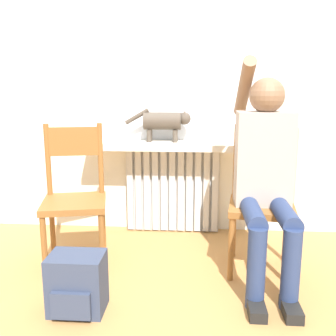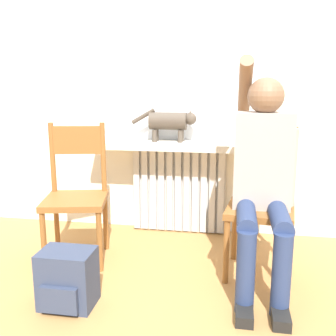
{
  "view_description": "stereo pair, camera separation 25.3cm",
  "coord_description": "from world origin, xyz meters",
  "px_view_note": "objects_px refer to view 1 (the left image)",
  "views": [
    {
      "loc": [
        0.18,
        -1.9,
        1.18
      ],
      "look_at": [
        0.0,
        0.64,
        0.63
      ],
      "focal_mm": 42.0,
      "sensor_mm": 36.0,
      "label": 1
    },
    {
      "loc": [
        0.43,
        -1.87,
        1.18
      ],
      "look_at": [
        0.0,
        0.64,
        0.63
      ],
      "focal_mm": 42.0,
      "sensor_mm": 36.0,
      "label": 2
    }
  ],
  "objects_px": {
    "person": "(266,170)",
    "cat": "(165,122)",
    "chair_left": "(74,195)",
    "chair_right": "(262,199)",
    "backpack": "(77,284)"
  },
  "relations": [
    {
      "from": "person",
      "to": "backpack",
      "type": "distance_m",
      "value": 1.25
    },
    {
      "from": "cat",
      "to": "backpack",
      "type": "bearing_deg",
      "value": -108.17
    },
    {
      "from": "chair_left",
      "to": "person",
      "type": "distance_m",
      "value": 1.24
    },
    {
      "from": "chair_left",
      "to": "chair_right",
      "type": "relative_size",
      "value": 1.0
    },
    {
      "from": "chair_left",
      "to": "cat",
      "type": "relative_size",
      "value": 1.83
    },
    {
      "from": "backpack",
      "to": "chair_left",
      "type": "bearing_deg",
      "value": 107.05
    },
    {
      "from": "chair_right",
      "to": "cat",
      "type": "relative_size",
      "value": 1.83
    },
    {
      "from": "chair_right",
      "to": "person",
      "type": "xyz_separation_m",
      "value": [
        -0.01,
        -0.12,
        0.21
      ]
    },
    {
      "from": "person",
      "to": "cat",
      "type": "relative_size",
      "value": 2.66
    },
    {
      "from": "person",
      "to": "chair_right",
      "type": "bearing_deg",
      "value": 87.43
    },
    {
      "from": "backpack",
      "to": "cat",
      "type": "bearing_deg",
      "value": 71.83
    },
    {
      "from": "chair_left",
      "to": "cat",
      "type": "bearing_deg",
      "value": 32.33
    },
    {
      "from": "person",
      "to": "cat",
      "type": "xyz_separation_m",
      "value": [
        -0.66,
        0.67,
        0.22
      ]
    },
    {
      "from": "person",
      "to": "backpack",
      "type": "xyz_separation_m",
      "value": [
        -1.03,
        -0.47,
        -0.52
      ]
    },
    {
      "from": "chair_left",
      "to": "backpack",
      "type": "distance_m",
      "value": 0.69
    }
  ]
}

